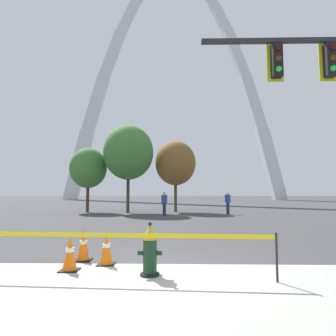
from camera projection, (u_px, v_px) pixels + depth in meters
ground_plane at (166, 265)px, 6.25m from camera, size 240.00×240.00×0.00m
fire_hydrant at (150, 250)px, 5.51m from camera, size 0.46×0.48×0.99m
caution_tape_barrier at (115, 245)px, 5.33m from camera, size 5.76×0.36×0.86m
traffic_cone_by_hydrant at (83, 245)px, 6.72m from camera, size 0.36×0.36×0.73m
traffic_cone_mid_sidewalk at (106, 248)px, 6.31m from camera, size 0.36×0.36×0.73m
traffic_cone_curb_edge at (70, 253)px, 5.83m from camera, size 0.36×0.36×0.73m
monument_arch at (174, 95)px, 61.68m from camera, size 45.26×2.37×50.71m
tree_far_left at (88, 168)px, 23.18m from camera, size 2.89×2.89×5.06m
tree_left_mid at (128, 153)px, 22.76m from camera, size 3.87×3.87×6.77m
tree_center_left at (175, 163)px, 23.59m from camera, size 3.25×3.25×5.68m
pedestrian_walking_left at (228, 203)px, 20.74m from camera, size 0.38×0.38×1.59m
pedestrian_standing_center at (164, 203)px, 19.51m from camera, size 0.39×0.36×1.59m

